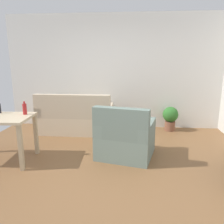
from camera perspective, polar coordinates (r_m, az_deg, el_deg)
ground_plane at (r=3.75m, az=-2.27°, el=-13.14°), size 5.20×4.40×0.02m
wall_rear at (r=5.55m, az=0.55°, el=10.10°), size 5.20×0.10×2.70m
couch at (r=5.25m, az=-9.16°, el=-1.77°), size 1.65×0.84×0.92m
potted_plant at (r=5.47m, az=14.54°, el=-1.21°), size 0.36×0.36×0.57m
armchair at (r=3.90m, az=3.33°, el=-6.78°), size 1.07×1.02×0.92m
bottle_red at (r=3.99m, az=-21.24°, el=0.76°), size 0.07×0.07×0.22m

